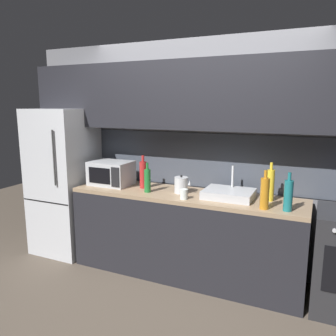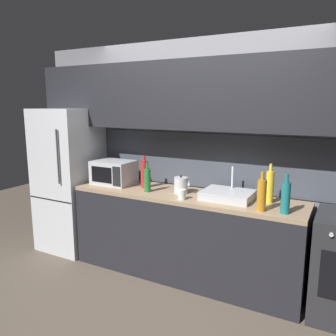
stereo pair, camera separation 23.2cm
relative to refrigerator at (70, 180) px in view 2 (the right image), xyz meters
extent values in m
plane|color=#4C4238|center=(1.60, -0.90, -0.88)|extent=(10.00, 10.00, 0.00)
cube|color=slate|center=(1.60, 0.40, 0.37)|extent=(4.17, 0.10, 2.50)
cube|color=#3D424C|center=(1.60, 0.35, 0.32)|extent=(4.17, 0.01, 0.60)
cube|color=black|center=(1.60, 0.18, 1.02)|extent=(3.84, 0.34, 0.70)
cube|color=black|center=(1.60, 0.00, -0.45)|extent=(2.43, 0.60, 0.86)
cube|color=#8C7256|center=(1.60, 0.00, 0.00)|extent=(2.43, 0.60, 0.04)
cube|color=#B7BABF|center=(0.00, 0.00, 0.00)|extent=(0.68, 0.66, 1.76)
cube|color=black|center=(0.00, -0.33, -0.18)|extent=(0.67, 0.00, 0.01)
cylinder|color=#333333|center=(0.19, -0.35, 0.35)|extent=(0.02, 0.02, 0.62)
cylinder|color=#B2B2B7|center=(2.99, -0.31, -0.05)|extent=(0.03, 0.02, 0.03)
cube|color=#A8AAAF|center=(0.68, 0.02, 0.16)|extent=(0.46, 0.34, 0.27)
cube|color=black|center=(0.64, -0.15, 0.16)|extent=(0.28, 0.01, 0.18)
cube|color=black|center=(0.85, -0.15, 0.16)|extent=(0.10, 0.01, 0.22)
cube|color=#ADAFB5|center=(2.05, 0.03, 0.06)|extent=(0.48, 0.38, 0.08)
cylinder|color=silver|center=(2.05, 0.16, 0.21)|extent=(0.02, 0.02, 0.22)
cylinder|color=#B7BABF|center=(1.55, 0.01, 0.10)|extent=(0.14, 0.14, 0.17)
sphere|color=black|center=(1.55, 0.01, 0.20)|extent=(0.02, 0.02, 0.02)
cone|color=#B7BABF|center=(1.64, 0.01, 0.14)|extent=(0.03, 0.03, 0.05)
cylinder|color=#19666B|center=(2.62, -0.17, 0.16)|extent=(0.08, 0.08, 0.27)
cylinder|color=#19666B|center=(2.62, -0.17, 0.33)|extent=(0.03, 0.03, 0.07)
cylinder|color=#1E6B2D|center=(1.21, -0.11, 0.14)|extent=(0.07, 0.07, 0.24)
cylinder|color=#1E6B2D|center=(1.21, -0.11, 0.30)|extent=(0.03, 0.03, 0.07)
cylinder|color=#B27019|center=(2.42, -0.20, 0.16)|extent=(0.08, 0.08, 0.28)
cylinder|color=#B27019|center=(2.42, -0.20, 0.33)|extent=(0.03, 0.03, 0.07)
cylinder|color=#A82323|center=(1.09, 0.03, 0.17)|extent=(0.08, 0.08, 0.29)
cylinder|color=#A82323|center=(1.09, 0.03, 0.35)|extent=(0.03, 0.03, 0.07)
cylinder|color=gold|center=(2.43, 0.09, 0.17)|extent=(0.07, 0.07, 0.30)
cylinder|color=gold|center=(2.43, 0.09, 0.36)|extent=(0.03, 0.03, 0.07)
cylinder|color=silver|center=(1.66, -0.20, 0.07)|extent=(0.07, 0.07, 0.10)
camera|label=1|loc=(2.83, -3.14, 0.93)|focal=35.96mm
camera|label=2|loc=(3.04, -3.04, 0.93)|focal=35.96mm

